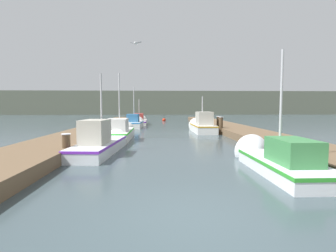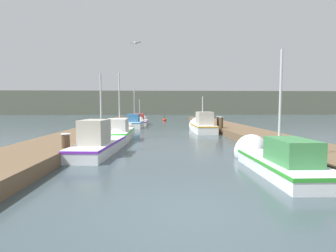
{
  "view_description": "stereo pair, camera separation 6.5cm",
  "coord_description": "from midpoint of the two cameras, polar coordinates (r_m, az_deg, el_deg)",
  "views": [
    {
      "loc": [
        -0.72,
        -4.77,
        2.13
      ],
      "look_at": [
        -0.0,
        12.13,
        0.86
      ],
      "focal_mm": 28.0,
      "sensor_mm": 36.0,
      "label": 1
    },
    {
      "loc": [
        -0.65,
        -4.78,
        2.13
      ],
      "look_at": [
        -0.0,
        12.13,
        0.86
      ],
      "focal_mm": 28.0,
      "sensor_mm": 36.0,
      "label": 2
    }
  ],
  "objects": [
    {
      "name": "mooring_piling_2",
      "position": [
        20.29,
        11.56,
        0.1
      ],
      "size": [
        0.35,
        0.35,
        1.34
      ],
      "color": "#473523",
      "rests_on": "ground_plane"
    },
    {
      "name": "fishing_boat_2",
      "position": [
        17.49,
        -10.3,
        -1.23
      ],
      "size": [
        1.56,
        5.42,
        4.69
      ],
      "rotation": [
        0.0,
        0.0,
        -0.0
      ],
      "color": "silver",
      "rests_on": "ground_plane"
    },
    {
      "name": "distant_shore_ridge",
      "position": [
        74.14,
        -1.68,
        5.0
      ],
      "size": [
        120.0,
        16.0,
        6.04
      ],
      "color": "#565B4C",
      "rests_on": "ground_plane"
    },
    {
      "name": "dock_right",
      "position": [
        21.79,
        14.6,
        -0.82
      ],
      "size": [
        2.9,
        40.0,
        0.47
      ],
      "color": "brown",
      "rests_on": "ground_plane"
    },
    {
      "name": "seagull_lead",
      "position": [
        12.98,
        -6.95,
        17.49
      ],
      "size": [
        0.56,
        0.31,
        0.12
      ],
      "rotation": [
        0.0,
        0.0,
        2.83
      ],
      "color": "white"
    },
    {
      "name": "fishing_boat_4",
      "position": [
        26.87,
        -7.17,
        0.66
      ],
      "size": [
        1.82,
        4.57,
        4.51
      ],
      "rotation": [
        0.0,
        0.0,
        -0.04
      ],
      "color": "silver",
      "rests_on": "ground_plane"
    },
    {
      "name": "dock_left",
      "position": [
        21.43,
        -15.48,
        -0.92
      ],
      "size": [
        2.9,
        40.0,
        0.47
      ],
      "color": "brown",
      "rests_on": "ground_plane"
    },
    {
      "name": "mooring_piling_0",
      "position": [
        20.87,
        11.05,
        0.26
      ],
      "size": [
        0.33,
        0.33,
        1.37
      ],
      "color": "#473523",
      "rests_on": "ground_plane"
    },
    {
      "name": "fishing_boat_0",
      "position": [
        9.51,
        22.58,
        -6.73
      ],
      "size": [
        1.58,
        4.94,
        4.43
      ],
      "rotation": [
        0.0,
        0.0,
        -0.0
      ],
      "color": "silver",
      "rests_on": "ground_plane"
    },
    {
      "name": "mooring_piling_1",
      "position": [
        11.27,
        -21.18,
        -4.15
      ],
      "size": [
        0.36,
        0.36,
        1.05
      ],
      "color": "#473523",
      "rests_on": "ground_plane"
    },
    {
      "name": "fishing_boat_1",
      "position": [
        12.89,
        -13.84,
        -3.33
      ],
      "size": [
        1.85,
        6.23,
        4.05
      ],
      "rotation": [
        0.0,
        0.0,
        -0.07
      ],
      "color": "silver",
      "rests_on": "ground_plane"
    },
    {
      "name": "ground_plane",
      "position": [
        5.28,
        5.79,
        -19.57
      ],
      "size": [
        200.0,
        200.0,
        0.0
      ],
      "color": "#38474C"
    },
    {
      "name": "fishing_boat_5",
      "position": [
        31.51,
        -6.1,
        1.07
      ],
      "size": [
        1.82,
        5.75,
        3.56
      ],
      "rotation": [
        0.0,
        0.0,
        0.01
      ],
      "color": "silver",
      "rests_on": "ground_plane"
    },
    {
      "name": "fishing_boat_3",
      "position": [
        22.13,
        7.47,
        0.14
      ],
      "size": [
        1.62,
        5.39,
        3.36
      ],
      "rotation": [
        0.0,
        0.0,
        0.01
      ],
      "color": "silver",
      "rests_on": "ground_plane"
    },
    {
      "name": "channel_buoy",
      "position": [
        37.93,
        -0.71,
        1.31
      ],
      "size": [
        0.52,
        0.52,
        1.02
      ],
      "color": "red",
      "rests_on": "ground_plane"
    }
  ]
}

